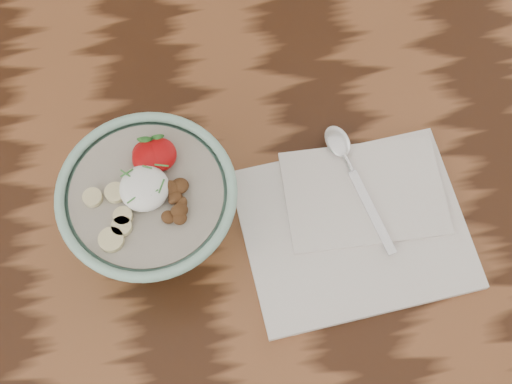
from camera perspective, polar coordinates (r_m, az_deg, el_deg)
table at (r=90.28cm, az=-6.29°, el=-8.04°), size 160.00×90.00×75.00cm
breakfast_bowl at (r=77.29cm, az=-8.37°, el=-1.15°), size 18.80×18.80×12.53cm
napkin at (r=82.79cm, az=8.02°, el=-2.34°), size 26.49×22.02×1.54cm
spoon at (r=84.30cm, az=7.20°, el=2.69°), size 5.64×17.17×0.90cm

